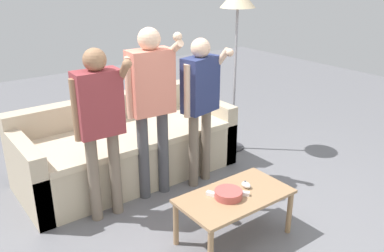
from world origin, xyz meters
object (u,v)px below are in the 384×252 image
Objects in this scene: couch at (127,148)px; floor_lamp at (238,8)px; snack_bowl at (228,194)px; game_remote_wand_near at (216,195)px; player_center at (151,95)px; player_right at (200,96)px; game_remote_nunchuk at (246,185)px; game_remote_wand_far at (240,193)px; player_left at (100,116)px; coffee_table at (235,201)px.

floor_lamp reaches higher than couch.
snack_bowl is 1.35× the size of game_remote_wand_near.
player_center reaches higher than game_remote_wand_near.
game_remote_wand_near is (0.01, -1.43, 0.12)m from couch.
couch is 1.50× the size of player_right.
player_center is at bearing 94.16° from snack_bowl.
game_remote_wand_near is (-0.28, 0.04, -0.01)m from game_remote_nunchuk.
player_center is at bearing 99.56° from game_remote_wand_far.
player_left is at bearing -172.79° from player_center.
player_center is (0.01, -0.52, 0.70)m from couch.
snack_bowl is 0.12× the size of floor_lamp.
couch reaches higher than game_remote_wand_near.
snack_bowl is at bearing -115.28° from player_right.
floor_lamp reaches higher than player_center.
player_center is 0.51m from player_right.
game_remote_nunchuk is (0.30, -1.46, 0.13)m from couch.
player_left reaches higher than coffee_table.
player_center is at bearing 98.05° from coffee_table.
player_left reaches higher than snack_bowl.
game_remote_wand_near is (0.00, -0.91, -0.58)m from player_center.
coffee_table is 0.17m from game_remote_nunchuk.
couch reaches higher than game_remote_nunchuk.
game_remote_wand_far is (0.70, -0.93, -0.52)m from player_left.
game_remote_wand_near is (-0.49, -0.84, -0.50)m from player_right.
player_left is at bearing -131.64° from couch.
game_remote_wand_near is at bearing -120.50° from player_right.
player_right is at bearing -153.01° from floor_lamp.
game_remote_nunchuk is 1.14m from player_center.
game_remote_wand_near reaches higher than coffee_table.
snack_bowl is (-0.07, 0.00, 0.08)m from coffee_table.
snack_bowl is at bearing -133.42° from floor_lamp.
snack_bowl is at bearing -56.44° from player_left.
player_right is at bearing 70.48° from game_remote_wand_far.
player_center is (-1.32, -0.35, -0.65)m from floor_lamp.
coffee_table is 5.62× the size of game_remote_wand_near.
game_remote_wand_far is (-0.33, -0.93, -0.50)m from player_right.
snack_bowl is at bearing -172.46° from game_remote_nunchuk.
couch is 1.43m from game_remote_wand_near.
game_remote_wand_near is at bearing -89.43° from couch.
player_right is at bearing -8.11° from player_center.
floor_lamp is at bearing 14.81° from player_center.
player_left reaches higher than game_remote_wand_far.
snack_bowl reaches higher than game_remote_wand_far.
game_remote_nunchuk reaches higher than coffee_table.
player_left is at bearing 126.34° from coffee_table.
coffee_table is 0.60× the size of player_left.
coffee_table is at bearing -111.65° from player_right.
coffee_table is 0.11m from snack_bowl.
coffee_table is at bearing -25.92° from game_remote_wand_near.
couch is 1.01m from player_left.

